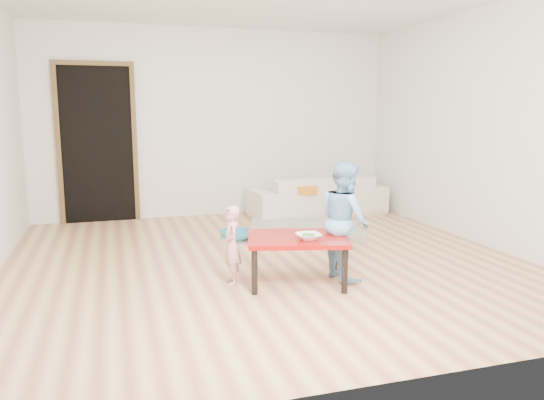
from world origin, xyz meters
name	(u,v)px	position (x,y,z in m)	size (l,w,h in m)	color
floor	(266,261)	(0.00, 0.00, 0.00)	(5.00, 5.00, 0.01)	#B26D4C
back_wall	(216,123)	(0.00, 2.50, 1.30)	(5.00, 0.02, 2.60)	white
right_wall	(485,127)	(2.50, 0.00, 1.30)	(0.02, 5.00, 2.60)	white
doorway	(97,145)	(-1.60, 2.48, 1.02)	(1.02, 0.08, 2.11)	brown
sofa	(317,195)	(1.36, 2.05, 0.28)	(1.94, 0.76, 0.57)	white
cushion	(301,189)	(1.02, 1.80, 0.43)	(0.41, 0.37, 0.11)	orange
red_table	(297,260)	(0.06, -0.75, 0.21)	(0.84, 0.63, 0.42)	#980A08
bowl	(309,237)	(0.11, -0.88, 0.45)	(0.21, 0.21, 0.05)	white
broccoli	(309,236)	(0.11, -0.88, 0.45)	(0.12, 0.12, 0.06)	#2D5919
child_pink	(232,245)	(-0.48, -0.59, 0.34)	(0.25, 0.16, 0.69)	#E76978
child_blue	(345,220)	(0.52, -0.71, 0.53)	(0.51, 0.40, 1.05)	#5D9ED9
basin	(236,235)	(-0.10, 0.92, 0.06)	(0.37, 0.37, 0.12)	teal
blanket	(305,229)	(0.82, 1.09, 0.03)	(1.34, 1.11, 0.07)	#B3AB9E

